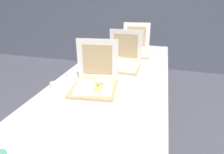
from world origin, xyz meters
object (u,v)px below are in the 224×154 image
object	(u,v)px
cup_white_far	(104,58)
cup_white_near_left	(54,86)
pizza_box_front	(95,82)
table	(115,79)
pizza_box_middle	(123,62)
cup_white_near_center	(69,76)
pizza_box_back	(135,50)
cup_white_mid	(85,67)
napkin_pile	(84,150)

from	to	relation	value
cup_white_far	cup_white_near_left	size ratio (longest dim) A/B	1.00
pizza_box_front	cup_white_near_left	xyz separation A→B (m)	(-0.30, -0.12, -0.02)
table	pizza_box_middle	xyz separation A→B (m)	(0.03, 0.23, 0.10)
cup_white_far	cup_white_near_center	distance (m)	0.58
pizza_box_middle	cup_white_near_left	bearing A→B (deg)	-122.40
table	pizza_box_back	distance (m)	0.76
cup_white_mid	pizza_box_back	bearing A→B (deg)	61.06
pizza_box_middle	pizza_box_back	world-z (taller)	pizza_box_middle
table	pizza_box_back	world-z (taller)	pizza_box_back
cup_white_mid	table	bearing A→B (deg)	-6.83
napkin_pile	cup_white_far	bearing A→B (deg)	103.19
pizza_box_front	cup_white_far	distance (m)	0.68
cup_white_near_left	pizza_box_front	bearing A→B (deg)	22.20
table	cup_white_far	bearing A→B (deg)	120.75
napkin_pile	pizza_box_middle	bearing A→B (deg)	92.98
pizza_box_back	cup_white_mid	distance (m)	0.81
cup_white_far	pizza_box_back	bearing A→B (deg)	52.40
cup_white_far	napkin_pile	size ratio (longest dim) A/B	0.32
cup_white_near_center	pizza_box_middle	bearing A→B (deg)	47.10
cup_white_near_center	pizza_box_back	bearing A→B (deg)	64.78
cup_white_near_left	pizza_box_middle	bearing A→B (deg)	57.37
cup_white_near_center	napkin_pile	world-z (taller)	cup_white_near_center
pizza_box_front	pizza_box_back	distance (m)	1.06
table	cup_white_near_center	distance (m)	0.42
pizza_box_front	pizza_box_middle	bearing A→B (deg)	69.94
pizza_box_middle	cup_white_near_center	xyz separation A→B (m)	(-0.40, -0.43, -0.02)
cup_white_far	cup_white_near_center	size ratio (longest dim) A/B	1.00
pizza_box_middle	cup_white_near_left	world-z (taller)	pizza_box_middle
pizza_box_front	cup_white_mid	bearing A→B (deg)	116.85
pizza_box_front	cup_white_mid	size ratio (longest dim) A/B	6.03
table	cup_white_far	size ratio (longest dim) A/B	37.61
cup_white_near_left	napkin_pile	world-z (taller)	cup_white_near_left
pizza_box_back	cup_white_far	xyz separation A→B (m)	(-0.29, -0.38, -0.02)
table	cup_white_near_center	xyz separation A→B (m)	(-0.37, -0.19, 0.08)
pizza_box_front	napkin_pile	distance (m)	0.67
table	napkin_pile	world-z (taller)	napkin_pile
table	pizza_box_front	size ratio (longest dim) A/B	6.24
cup_white_near_center	cup_white_near_left	world-z (taller)	same
cup_white_near_center	cup_white_mid	world-z (taller)	same
pizza_box_middle	table	bearing A→B (deg)	-96.18
pizza_box_front	cup_white_near_center	world-z (taller)	pizza_box_front
pizza_box_middle	napkin_pile	distance (m)	1.18
table	cup_white_far	world-z (taller)	cup_white_far
pizza_box_front	cup_white_near_left	bearing A→B (deg)	-165.16
pizza_box_front	pizza_box_middle	xyz separation A→B (m)	(0.12, 0.53, 0.00)
cup_white_near_center	napkin_pile	distance (m)	0.88
pizza_box_middle	cup_white_mid	size ratio (longest dim) A/B	5.66
pizza_box_back	cup_white_near_center	size ratio (longest dim) A/B	7.09
table	napkin_pile	distance (m)	0.94
pizza_box_back	pizza_box_front	bearing A→B (deg)	-105.09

